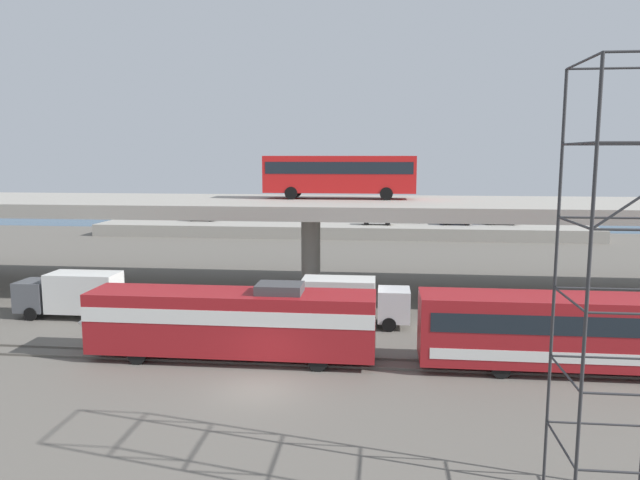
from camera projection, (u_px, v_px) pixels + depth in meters
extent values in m
plane|color=#605B54|center=(259.00, 390.00, 27.84)|extent=(260.00, 260.00, 0.00)
cube|color=#59544C|center=(272.00, 364.00, 31.06)|extent=(110.00, 0.12, 0.12)
cube|color=#59544C|center=(277.00, 355.00, 32.48)|extent=(110.00, 0.12, 0.12)
cube|color=maroon|center=(232.00, 321.00, 31.72)|extent=(15.16, 3.00, 3.20)
cube|color=silver|center=(232.00, 311.00, 31.64)|extent=(15.16, 3.04, 0.77)
cone|color=silver|center=(96.00, 323.00, 32.57)|extent=(2.07, 2.85, 2.85)
cube|color=black|center=(122.00, 302.00, 32.24)|extent=(2.07, 2.70, 1.02)
cube|color=#3F3F42|center=(280.00, 288.00, 31.19)|extent=(2.40, 1.80, 0.50)
cylinder|color=black|center=(137.00, 356.00, 31.12)|extent=(0.96, 0.18, 0.96)
cylinder|color=black|center=(156.00, 340.00, 33.78)|extent=(0.96, 0.18, 0.96)
cylinder|color=black|center=(318.00, 362.00, 30.12)|extent=(0.96, 0.18, 0.96)
cylinder|color=black|center=(323.00, 345.00, 32.78)|extent=(0.96, 0.18, 0.96)
cylinder|color=black|center=(501.00, 369.00, 29.17)|extent=(0.92, 0.18, 0.92)
cylinder|color=black|center=(492.00, 352.00, 31.83)|extent=(0.92, 0.18, 0.92)
cube|color=#9E998E|center=(311.00, 206.00, 46.56)|extent=(96.00, 12.71, 1.00)
cylinder|color=#9E998E|center=(311.00, 253.00, 47.08)|extent=(1.50, 1.50, 6.33)
cube|color=red|center=(340.00, 174.00, 47.61)|extent=(12.00, 2.55, 2.90)
cube|color=black|center=(340.00, 168.00, 47.54)|extent=(11.52, 2.59, 0.93)
cube|color=black|center=(415.00, 170.00, 46.93)|extent=(0.08, 2.30, 1.74)
cylinder|color=black|center=(386.00, 192.00, 48.61)|extent=(1.00, 0.26, 1.00)
cylinder|color=black|center=(386.00, 194.00, 46.23)|extent=(1.00, 0.26, 1.00)
cylinder|color=black|center=(296.00, 191.00, 49.40)|extent=(1.00, 0.26, 1.00)
cylinder|color=black|center=(291.00, 193.00, 47.02)|extent=(1.00, 0.26, 1.00)
cube|color=silver|center=(394.00, 305.00, 37.84)|extent=(2.00, 2.30, 2.00)
cube|color=silver|center=(339.00, 299.00, 38.17)|extent=(4.60, 2.30, 2.60)
cylinder|color=black|center=(389.00, 315.00, 39.09)|extent=(0.88, 0.28, 0.88)
cylinder|color=black|center=(389.00, 325.00, 36.94)|extent=(0.88, 0.28, 0.88)
cylinder|color=black|center=(325.00, 313.00, 39.53)|extent=(0.88, 0.28, 0.88)
cylinder|color=black|center=(321.00, 323.00, 37.38)|extent=(0.88, 0.28, 0.88)
cube|color=#515459|center=(35.00, 295.00, 40.38)|extent=(2.00, 2.30, 2.00)
cube|color=silver|center=(84.00, 292.00, 39.97)|extent=(4.60, 2.30, 2.60)
cylinder|color=black|center=(31.00, 314.00, 39.42)|extent=(0.88, 0.28, 0.88)
cylinder|color=black|center=(49.00, 306.00, 41.57)|extent=(0.88, 0.28, 0.88)
cylinder|color=black|center=(92.00, 316.00, 38.97)|extent=(0.88, 0.28, 0.88)
cylinder|color=black|center=(107.00, 307.00, 41.12)|extent=(0.88, 0.28, 0.88)
cylinder|color=#2D2D30|center=(554.00, 288.00, 18.84)|extent=(0.10, 0.10, 13.37)
cylinder|color=#2D2D30|center=(586.00, 313.00, 15.87)|extent=(0.10, 0.10, 13.37)
cylinder|color=#2D2D30|center=(595.00, 424.00, 19.31)|extent=(3.02, 0.07, 0.07)
cylinder|color=#2D2D30|center=(633.00, 473.00, 16.34)|extent=(3.02, 0.07, 0.07)
cylinder|color=#2D2D30|center=(560.00, 444.00, 17.99)|extent=(0.07, 3.02, 0.07)
cylinder|color=#2D2D30|center=(600.00, 357.00, 19.00)|extent=(3.02, 0.07, 0.07)
cylinder|color=#2D2D30|center=(639.00, 395.00, 16.03)|extent=(3.02, 0.07, 0.07)
cylinder|color=#2D2D30|center=(564.00, 373.00, 17.67)|extent=(0.07, 3.02, 0.07)
cylinder|color=#2D2D30|center=(604.00, 289.00, 18.68)|extent=(3.02, 0.07, 0.07)
cylinder|color=#2D2D30|center=(569.00, 299.00, 17.36)|extent=(0.07, 3.02, 0.07)
cylinder|color=#2D2D30|center=(609.00, 218.00, 18.37)|extent=(3.02, 0.07, 0.07)
cylinder|color=#2D2D30|center=(574.00, 223.00, 17.04)|extent=(0.07, 3.02, 0.07)
cylinder|color=#2D2D30|center=(614.00, 144.00, 18.05)|extent=(3.02, 0.07, 0.07)
cylinder|color=#2D2D30|center=(578.00, 144.00, 16.73)|extent=(0.07, 3.02, 0.07)
cylinder|color=#2D2D30|center=(620.00, 68.00, 17.74)|extent=(3.02, 0.07, 0.07)
cylinder|color=#2D2D30|center=(583.00, 61.00, 16.41)|extent=(0.07, 3.02, 0.07)
cube|color=#9E998E|center=(342.00, 229.00, 81.87)|extent=(66.26, 10.87, 1.56)
cube|color=#515459|center=(500.00, 220.00, 79.92)|extent=(4.60, 1.75, 0.70)
cube|color=#1E232B|center=(499.00, 215.00, 79.86)|extent=(2.02, 1.54, 0.48)
cylinder|color=black|center=(510.00, 222.00, 80.64)|extent=(0.64, 0.20, 0.64)
cylinder|color=black|center=(512.00, 223.00, 79.00)|extent=(0.64, 0.20, 0.64)
cylinder|color=black|center=(488.00, 221.00, 80.94)|extent=(0.64, 0.20, 0.64)
cylinder|color=black|center=(490.00, 223.00, 79.31)|extent=(0.64, 0.20, 0.64)
cube|color=silver|center=(377.00, 220.00, 79.76)|extent=(4.49, 1.72, 0.70)
cube|color=#1E232B|center=(375.00, 215.00, 79.70)|extent=(1.98, 1.52, 0.48)
cylinder|color=black|center=(387.00, 222.00, 80.46)|extent=(0.64, 0.20, 0.64)
cylinder|color=black|center=(388.00, 223.00, 78.85)|extent=(0.64, 0.20, 0.64)
cylinder|color=black|center=(367.00, 222.00, 80.76)|extent=(0.64, 0.20, 0.64)
cylinder|color=black|center=(366.00, 223.00, 79.15)|extent=(0.64, 0.20, 0.64)
cube|color=navy|center=(456.00, 220.00, 79.72)|extent=(4.46, 1.87, 0.70)
cube|color=#1E232B|center=(458.00, 215.00, 79.61)|extent=(1.96, 1.64, 0.48)
cylinder|color=black|center=(446.00, 223.00, 79.04)|extent=(0.64, 0.20, 0.64)
cylinder|color=black|center=(445.00, 221.00, 80.79)|extent=(0.64, 0.20, 0.64)
cylinder|color=black|center=(467.00, 223.00, 78.75)|extent=(0.64, 0.20, 0.64)
cylinder|color=black|center=(465.00, 222.00, 80.49)|extent=(0.64, 0.20, 0.64)
cube|color=black|center=(202.00, 216.00, 84.41)|extent=(4.30, 1.76, 0.70)
cube|color=#1E232B|center=(204.00, 212.00, 84.31)|extent=(1.89, 1.55, 0.48)
cylinder|color=black|center=(191.00, 219.00, 83.78)|extent=(0.64, 0.20, 0.64)
cylinder|color=black|center=(195.00, 218.00, 85.43)|extent=(0.64, 0.20, 0.64)
cylinder|color=black|center=(210.00, 219.00, 83.50)|extent=(0.64, 0.20, 0.64)
cylinder|color=black|center=(213.00, 218.00, 85.14)|extent=(0.64, 0.20, 0.64)
cube|color=black|center=(408.00, 218.00, 82.17)|extent=(4.66, 1.78, 0.70)
cube|color=#1E232B|center=(407.00, 213.00, 82.11)|extent=(2.05, 1.57, 0.48)
cylinder|color=black|center=(419.00, 220.00, 82.90)|extent=(0.64, 0.20, 0.64)
cylinder|color=black|center=(419.00, 221.00, 81.24)|extent=(0.64, 0.20, 0.64)
cylinder|color=black|center=(398.00, 220.00, 83.21)|extent=(0.64, 0.20, 0.64)
cylinder|color=black|center=(398.00, 221.00, 81.54)|extent=(0.64, 0.20, 0.64)
cube|color=#2D5170|center=(351.00, 217.00, 104.61)|extent=(140.00, 36.00, 0.01)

